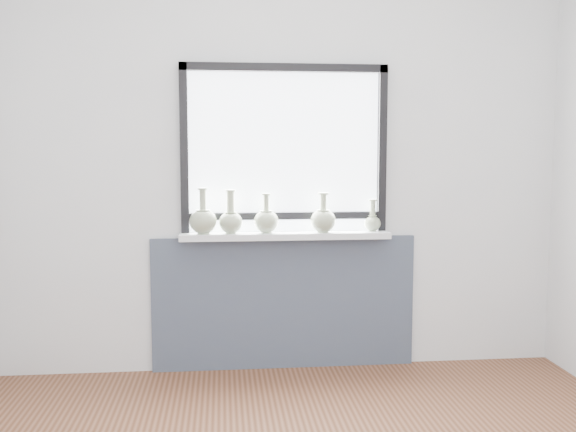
{
  "coord_description": "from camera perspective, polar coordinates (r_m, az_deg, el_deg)",
  "views": [
    {
      "loc": [
        -0.39,
        -2.27,
        1.42
      ],
      "look_at": [
        0.0,
        1.55,
        1.02
      ],
      "focal_mm": 40.0,
      "sensor_mm": 36.0,
      "label": 1
    }
  ],
  "objects": [
    {
      "name": "windowsill",
      "position": [
        4.04,
        -0.23,
        -1.74
      ],
      "size": [
        1.32,
        0.18,
        0.04
      ],
      "primitive_type": "cube",
      "color": "silver",
      "rests_on": "apron_panel"
    },
    {
      "name": "vase_a",
      "position": [
        3.98,
        -7.55,
        -0.34
      ],
      "size": [
        0.17,
        0.17,
        0.29
      ],
      "rotation": [
        0.0,
        0.0,
        -0.28
      ],
      "color": "#A9B895",
      "rests_on": "windowsill"
    },
    {
      "name": "back_wall",
      "position": [
        4.1,
        -0.37,
        4.26
      ],
      "size": [
        3.6,
        0.02,
        2.6
      ],
      "primitive_type": "cube",
      "color": "silver",
      "rests_on": "ground"
    },
    {
      "name": "vase_d",
      "position": [
        4.03,
        3.15,
        -0.3
      ],
      "size": [
        0.16,
        0.16,
        0.25
      ],
      "rotation": [
        0.0,
        0.0,
        0.27
      ],
      "color": "#A9B895",
      "rests_on": "windowsill"
    },
    {
      "name": "apron_panel",
      "position": [
        4.19,
        -0.33,
        -7.73
      ],
      "size": [
        1.7,
        0.03,
        0.86
      ],
      "primitive_type": "cube",
      "color": "#3E4959",
      "rests_on": "ground"
    },
    {
      "name": "vase_b",
      "position": [
        3.99,
        -5.12,
        -0.34
      ],
      "size": [
        0.15,
        0.15,
        0.27
      ],
      "rotation": [
        0.0,
        0.0,
        0.08
      ],
      "color": "#A9B895",
      "rests_on": "windowsill"
    },
    {
      "name": "vase_e",
      "position": [
        4.13,
        7.52,
        -0.46
      ],
      "size": [
        0.11,
        0.11,
        0.2
      ],
      "rotation": [
        0.0,
        0.0,
        -0.2
      ],
      "color": "#A9B895",
      "rests_on": "windowsill"
    },
    {
      "name": "vase_c",
      "position": [
        4.01,
        -1.95,
        -0.37
      ],
      "size": [
        0.16,
        0.16,
        0.25
      ],
      "rotation": [
        0.0,
        0.0,
        0.37
      ],
      "color": "#A9B895",
      "rests_on": "windowsill"
    },
    {
      "name": "window",
      "position": [
        4.07,
        -0.32,
        6.24
      ],
      "size": [
        1.3,
        0.06,
        1.05
      ],
      "color": "black",
      "rests_on": "windowsill"
    }
  ]
}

